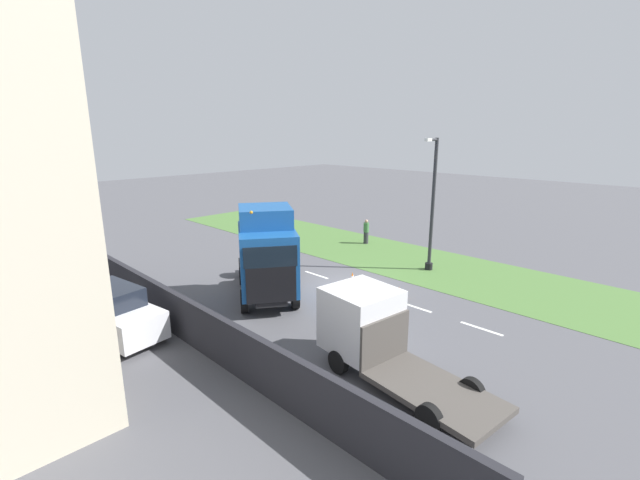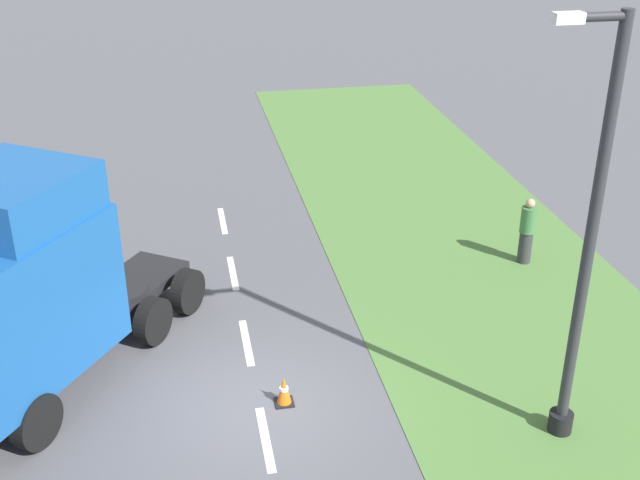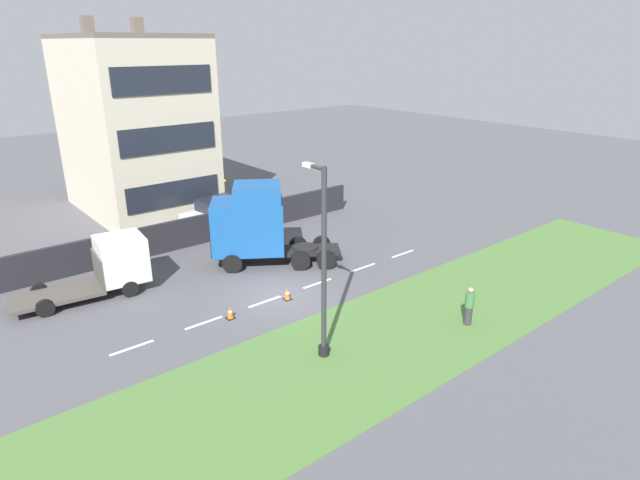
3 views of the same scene
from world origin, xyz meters
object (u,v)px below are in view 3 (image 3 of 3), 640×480
traffic_cone_lead (287,294)px  parked_car (217,214)px  lamp_post (323,276)px  pedestrian (469,306)px  flatbed_truck (112,264)px  lorry_cab (253,225)px  traffic_cone_trailing (230,313)px

traffic_cone_lead → parked_car: bearing=-12.9°
lamp_post → pedestrian: (-2.15, -6.37, -2.50)m
parked_car → pedestrian: (-18.18, -2.05, -0.13)m
flatbed_truck → pedestrian: size_ratio=3.64×
lorry_cab → lamp_post: lamp_post is taller
parked_car → traffic_cone_trailing: size_ratio=8.19×
lorry_cab → traffic_cone_lead: bearing=-160.6°
traffic_cone_lead → pedestrian: bearing=-146.2°
parked_car → traffic_cone_lead: (-11.27, 2.58, -0.71)m
pedestrian → traffic_cone_trailing: 10.41m
pedestrian → traffic_cone_lead: 8.33m
lorry_cab → traffic_cone_trailing: 6.61m
parked_car → pedestrian: bearing=177.9°
lorry_cab → traffic_cone_trailing: size_ratio=11.81×
parked_car → pedestrian: 18.29m
parked_car → lamp_post: 16.77m
lamp_post → traffic_cone_lead: 5.93m
pedestrian → traffic_cone_trailing: (7.01, 7.68, -0.58)m
lamp_post → pedestrian: lamp_post is taller
traffic_cone_lead → traffic_cone_trailing: size_ratio=1.00×
flatbed_truck → pedestrian: (-13.01, -10.64, -0.58)m
flatbed_truck → parked_car: flatbed_truck is taller
lorry_cab → traffic_cone_lead: 5.28m
lamp_post → lorry_cab: bearing=-17.4°
lorry_cab → lamp_post: (-9.49, 2.98, 1.11)m
flatbed_truck → pedestrian: bearing=46.0°
traffic_cone_trailing → flatbed_truck: bearing=26.3°
parked_car → traffic_cone_lead: size_ratio=8.19×
lorry_cab → traffic_cone_lead: size_ratio=11.81×
flatbed_truck → traffic_cone_lead: bearing=51.2°
flatbed_truck → traffic_cone_trailing: 6.80m
lorry_cab → flatbed_truck: bearing=113.3°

